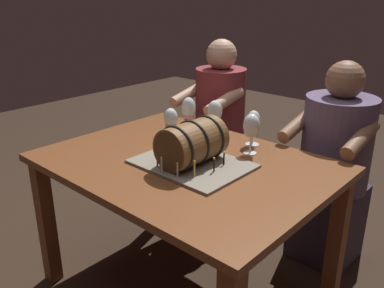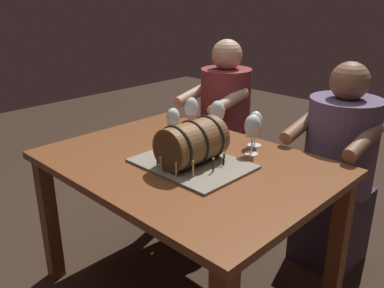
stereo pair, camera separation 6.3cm
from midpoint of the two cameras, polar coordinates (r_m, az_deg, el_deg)
name	(u,v)px [view 2 (the right image)]	position (r m, az deg, el deg)	size (l,w,h in m)	color
ground_plane	(187,288)	(2.26, 0.08, -19.52)	(8.00, 8.00, 0.00)	#332319
dining_table	(186,181)	(1.92, 0.09, -5.16)	(1.30, 0.96, 0.73)	brown
barrel_cake	(192,146)	(1.79, 1.01, -0.27)	(0.49, 0.37, 0.21)	gray
wine_glass_white	(253,127)	(1.92, 9.43, 2.29)	(0.08, 0.08, 0.20)	white
wine_glass_empty	(217,112)	(2.12, 4.43, 4.44)	(0.08, 0.08, 0.20)	white
wine_glass_rose	(191,110)	(2.17, 0.75, 4.82)	(0.08, 0.08, 0.21)	white
wine_glass_amber	(173,119)	(2.07, -1.79, 3.47)	(0.07, 0.07, 0.18)	white
wine_glass_red	(256,123)	(2.04, 9.76, 2.85)	(0.07, 0.07, 0.18)	white
person_seated_left	(224,139)	(2.71, 5.18, 0.74)	(0.37, 0.46, 1.18)	#4C1B1E
person_seated_right	(337,174)	(2.33, 20.34, -3.91)	(0.40, 0.47, 1.14)	#372D40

